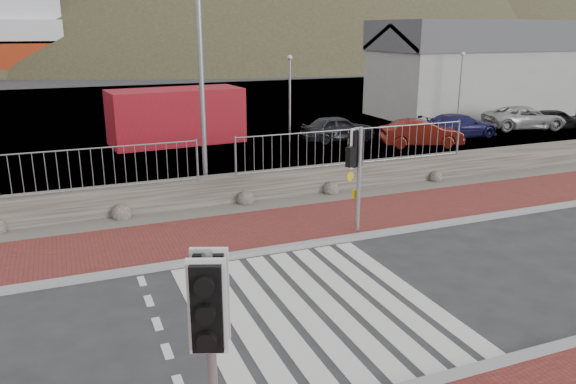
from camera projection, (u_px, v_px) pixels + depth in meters
name	position (u px, v px, depth m)	size (l,w,h in m)	color
ground	(314.00, 307.00, 11.12)	(220.00, 220.00, 0.00)	#28282B
sidewalk_far	(244.00, 232.00, 15.11)	(40.00, 3.00, 0.08)	maroon
kerb_far	(263.00, 251.00, 13.77)	(40.00, 0.25, 0.12)	gray
zebra_crossing	(314.00, 307.00, 11.11)	(4.62, 5.60, 0.01)	silver
gravel_strip	(224.00, 211.00, 16.89)	(40.00, 1.50, 0.06)	#59544C
stone_wall	(217.00, 191.00, 17.48)	(40.00, 0.60, 0.90)	#443F38
railing	(216.00, 148.00, 16.96)	(18.07, 0.07, 1.22)	gray
quay	(132.00, 115.00, 35.92)	(120.00, 40.00, 0.50)	#4C4C4F
water	(94.00, 75.00, 67.05)	(220.00, 50.00, 0.05)	#3F4C54
harbor_building	(472.00, 68.00, 35.22)	(12.20, 6.20, 5.80)	#9E9E99
hills_backdrop	(138.00, 197.00, 98.17)	(254.00, 90.00, 100.00)	#2F331E
traffic_signal_near	(210.00, 320.00, 6.29)	(0.49, 0.39, 3.00)	gray
traffic_signal_far	(359.00, 158.00, 14.56)	(0.71, 0.43, 2.87)	gray
streetlight	(204.00, 40.00, 16.97)	(1.80, 0.81, 8.83)	gray
shipping_container	(176.00, 116.00, 26.77)	(6.18, 2.57, 2.57)	maroon
car_a	(338.00, 128.00, 27.40)	(1.48, 3.67, 1.25)	black
car_b	(421.00, 133.00, 26.13)	(1.31, 3.77, 1.24)	#58120C
car_c	(459.00, 126.00, 28.25)	(1.68, 4.14, 1.20)	#171644
car_d	(525.00, 118.00, 30.76)	(2.03, 4.41, 1.22)	#A1A1A1
car_e	(556.00, 119.00, 30.74)	(1.29, 3.19, 1.09)	black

